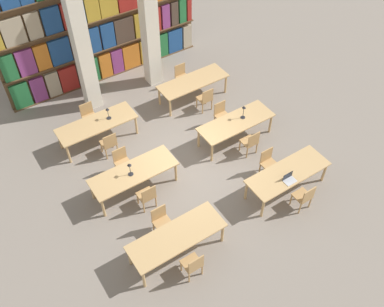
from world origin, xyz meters
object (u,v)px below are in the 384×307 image
at_px(reading_table_2, 134,173).
at_px(chair_9, 89,116).
at_px(chair_8, 109,143).
at_px(chair_10, 206,98).
at_px(reading_table_0, 177,237).
at_px(chair_5, 122,162).
at_px(desk_lamp_0, 130,167).
at_px(chair_11, 182,76).
at_px(chair_0, 193,264).
at_px(chair_7, 222,114).
at_px(desk_lamp_2, 108,111).
at_px(reading_table_3, 236,123).
at_px(chair_2, 304,196).
at_px(desk_lamp_1, 244,110).
at_px(reading_table_1, 288,174).
at_px(chair_6, 250,142).
at_px(reading_table_5, 193,83).
at_px(laptop, 289,179).
at_px(chair_4, 147,196).
at_px(pillar_center, 147,0).
at_px(chair_3, 268,162).
at_px(pillar_left, 76,22).
at_px(chair_1, 161,221).

height_order(reading_table_2, chair_9, chair_9).
xyz_separation_m(chair_8, chair_10, (3.45, 0.11, 0.00)).
distance_m(reading_table_0, chair_5, 2.99).
relative_size(desk_lamp_0, chair_11, 0.49).
bearing_deg(chair_9, chair_0, 89.03).
xyz_separation_m(chair_0, chair_7, (3.53, 3.74, 0.00)).
bearing_deg(desk_lamp_0, chair_9, 87.93).
xyz_separation_m(desk_lamp_0, desk_lamp_2, (0.48, 2.28, -0.02)).
height_order(reading_table_3, chair_8, chair_8).
xyz_separation_m(chair_2, chair_5, (-3.35, 3.66, 0.00)).
height_order(chair_0, desk_lamp_1, desk_lamp_1).
relative_size(reading_table_1, chair_9, 2.70).
height_order(chair_6, reading_table_5, chair_6).
height_order(reading_table_0, chair_11, chair_11).
xyz_separation_m(laptop, chair_11, (0.25, 5.55, -0.30)).
bearing_deg(chair_4, reading_table_3, 12.48).
distance_m(pillar_center, chair_3, 6.05).
xyz_separation_m(chair_2, chair_8, (-3.34, 4.50, 0.00)).
bearing_deg(laptop, desk_lamp_0, 143.74).
height_order(reading_table_5, chair_10, chair_10).
height_order(reading_table_0, reading_table_5, same).
height_order(reading_table_3, chair_11, chair_11).
relative_size(pillar_left, chair_0, 6.91).
xyz_separation_m(pillar_center, chair_10, (0.64, -2.26, -2.53)).
height_order(desk_lamp_0, reading_table_3, desk_lamp_0).
bearing_deg(reading_table_0, reading_table_1, 0.50).
bearing_deg(laptop, chair_1, 164.75).
xyz_separation_m(chair_2, desk_lamp_0, (-3.45, 2.91, 0.54)).
relative_size(reading_table_0, chair_5, 2.70).
distance_m(chair_2, desk_lamp_1, 3.10).
height_order(chair_5, chair_8, same).
bearing_deg(chair_0, chair_1, 90.00).
bearing_deg(chair_8, chair_2, -53.42).
bearing_deg(chair_2, reading_table_5, 88.97).
bearing_deg(chair_8, chair_5, -90.87).
bearing_deg(chair_0, chair_8, 88.73).
xyz_separation_m(chair_2, laptop, (-0.14, 0.48, 0.30)).
relative_size(chair_8, reading_table_5, 0.37).
bearing_deg(chair_10, chair_3, -91.98).
bearing_deg(reading_table_1, chair_1, 169.03).
relative_size(chair_8, desk_lamp_2, 2.17).
bearing_deg(chair_3, reading_table_3, -92.93).
relative_size(chair_4, chair_8, 1.00).
xyz_separation_m(reading_table_3, desk_lamp_2, (-3.05, 2.18, 0.34)).
height_order(chair_2, chair_8, same).
relative_size(chair_2, reading_table_3, 0.37).
xyz_separation_m(laptop, reading_table_2, (-3.21, 2.47, -0.11)).
distance_m(desk_lamp_0, reading_table_5, 4.30).
bearing_deg(chair_7, chair_6, 90.00).
height_order(reading_table_1, desk_lamp_2, desk_lamp_2).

